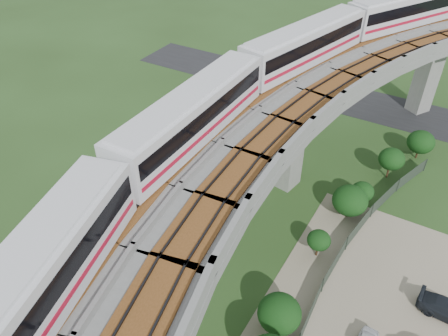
{
  "coord_description": "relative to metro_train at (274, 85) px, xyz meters",
  "views": [
    {
      "loc": [
        12.43,
        -21.12,
        27.22
      ],
      "look_at": [
        -0.56,
        1.03,
        7.5
      ],
      "focal_mm": 35.0,
      "sensor_mm": 36.0,
      "label": 1
    }
  ],
  "objects": [
    {
      "name": "tree_0",
      "position": [
        10.41,
        14.91,
        -10.29
      ],
      "size": [
        2.77,
        2.77,
        3.2
      ],
      "color": "#382314",
      "rests_on": "ground"
    },
    {
      "name": "viaduct",
      "position": [
        3.16,
        -6.32,
        -3.26
      ],
      "size": [
        19.58,
        73.98,
        11.4
      ],
      "color": "#99968E",
      "rests_on": "ground"
    },
    {
      "name": "ground",
      "position": [
        -0.68,
        -6.32,
        -12.31
      ],
      "size": [
        160.0,
        160.0,
        0.0
      ],
      "primitive_type": "plane",
      "color": "#29441B",
      "rests_on": "ground"
    },
    {
      "name": "asphalt_road",
      "position": [
        -0.68,
        23.68,
        -12.29
      ],
      "size": [
        60.0,
        8.0,
        0.03
      ],
      "primitive_type": "cube",
      "color": "#232326",
      "rests_on": "ground"
    },
    {
      "name": "tree_3",
      "position": [
        6.88,
        2.51,
        -10.38
      ],
      "size": [
        3.09,
        3.09,
        3.24
      ],
      "color": "#382314",
      "rests_on": "ground"
    },
    {
      "name": "tree_2",
      "position": [
        7.44,
        4.4,
        -10.53
      ],
      "size": [
        2.05,
        2.05,
        2.66
      ],
      "color": "#382314",
      "rests_on": "ground"
    },
    {
      "name": "metro_train",
      "position": [
        0.0,
        0.0,
        0.0
      ],
      "size": [
        13.66,
        60.97,
        3.64
      ],
      "color": "silver",
      "rests_on": "ground"
    },
    {
      "name": "tree_4",
      "position": [
        6.17,
        -3.12,
        -10.56
      ],
      "size": [
        1.89,
        1.89,
        2.56
      ],
      "color": "#382314",
      "rests_on": "ground"
    },
    {
      "name": "tree_5",
      "position": [
        6.32,
        -10.95,
        -10.23
      ],
      "size": [
        2.95,
        2.95,
        3.33
      ],
      "color": "#382314",
      "rests_on": "ground"
    },
    {
      "name": "tree_1",
      "position": [
        8.56,
        10.05,
        -10.07
      ],
      "size": [
        2.5,
        2.5,
        3.3
      ],
      "color": "#382314",
      "rests_on": "ground"
    },
    {
      "name": "fence",
      "position": [
        9.07,
        -6.32,
        -11.56
      ],
      "size": [
        3.87,
        38.73,
        1.5
      ],
      "color": "#2D382D",
      "rests_on": "ground"
    }
  ]
}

